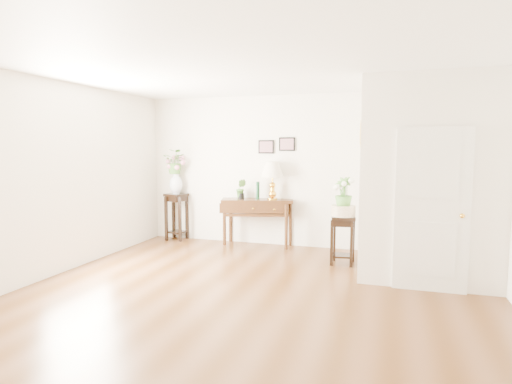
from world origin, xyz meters
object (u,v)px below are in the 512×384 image
at_px(plant_stand_a, 177,217).
at_px(plant_stand_b, 343,240).
at_px(console_table, 257,222).
at_px(table_lamp, 272,181).

bearing_deg(plant_stand_a, plant_stand_b, -13.89).
distance_m(console_table, plant_stand_a, 1.69).
bearing_deg(table_lamp, plant_stand_a, 180.00).
bearing_deg(console_table, plant_stand_a, 164.74).
bearing_deg(console_table, plant_stand_b, -41.65).
xyz_separation_m(table_lamp, plant_stand_b, (1.38, -0.83, -0.84)).
bearing_deg(plant_stand_a, console_table, 0.00).
xyz_separation_m(console_table, plant_stand_a, (-1.69, 0.00, 0.02)).
bearing_deg(table_lamp, plant_stand_b, -31.05).
relative_size(table_lamp, plant_stand_a, 0.77).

